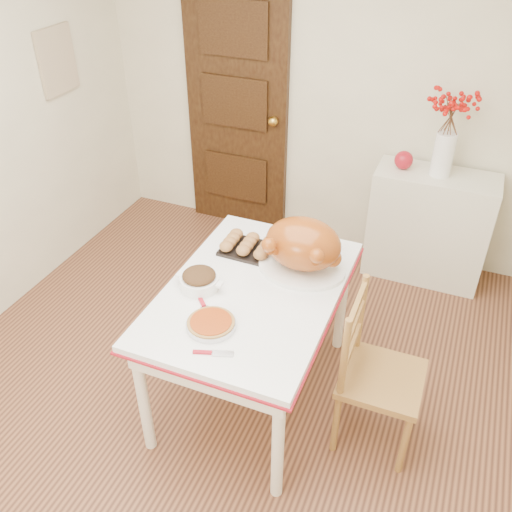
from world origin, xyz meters
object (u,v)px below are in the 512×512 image
at_px(pumpkin_pie, 211,323).
at_px(turkey_platter, 303,247).
at_px(sideboard, 428,226).
at_px(chair_oak, 383,375).
at_px(kitchen_table, 253,343).

bearing_deg(pumpkin_pie, turkey_platter, 67.36).
bearing_deg(sideboard, turkey_platter, -112.71).
xyz_separation_m(sideboard, chair_oak, (-0.01, -1.64, 0.04)).
distance_m(chair_oak, pumpkin_pie, 0.93).
xyz_separation_m(chair_oak, turkey_platter, (-0.55, 0.30, 0.47)).
distance_m(kitchen_table, turkey_platter, 0.63).
bearing_deg(pumpkin_pie, sideboard, 67.31).
relative_size(chair_oak, pumpkin_pie, 3.90).
distance_m(kitchen_table, chair_oak, 0.74).
xyz_separation_m(sideboard, kitchen_table, (-0.74, -1.60, -0.03)).
relative_size(sideboard, pumpkin_pie, 3.54).
height_order(sideboard, kitchen_table, sideboard).
height_order(chair_oak, pumpkin_pie, chair_oak).
xyz_separation_m(turkey_platter, pumpkin_pie, (-0.26, -0.61, -0.13)).
relative_size(kitchen_table, chair_oak, 1.40).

